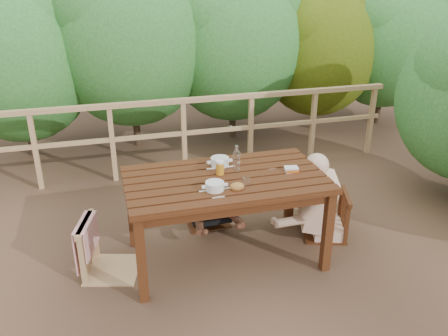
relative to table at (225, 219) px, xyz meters
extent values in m
plane|color=brown|center=(0.00, 0.00, -0.41)|extent=(60.00, 60.00, 0.00)
cube|color=#3A1C0D|center=(0.00, 0.00, 0.00)|extent=(1.77, 0.99, 0.82)
cube|color=tan|center=(-1.04, 0.05, 0.07)|extent=(0.59, 0.59, 0.96)
cube|color=#3A1C0D|center=(-0.02, 0.68, 0.03)|extent=(0.46, 0.46, 0.88)
cube|color=#3A1C0D|center=(1.09, 0.12, 0.03)|extent=(0.55, 0.55, 0.87)
cube|color=tan|center=(0.00, 2.00, 0.10)|extent=(5.60, 0.10, 1.01)
cylinder|color=white|center=(-0.15, -0.22, 0.45)|extent=(0.27, 0.27, 0.09)
cylinder|color=silver|center=(0.02, 0.26, 0.46)|extent=(0.28, 0.28, 0.09)
ellipsoid|color=#995723|center=(0.03, -0.25, 0.45)|extent=(0.12, 0.09, 0.07)
cylinder|color=orange|center=(-0.03, 0.07, 0.48)|extent=(0.07, 0.07, 0.14)
cylinder|color=white|center=(0.13, 0.09, 0.54)|extent=(0.06, 0.06, 0.27)
cylinder|color=silver|center=(0.13, -0.20, 0.45)|extent=(0.07, 0.07, 0.08)
cube|color=white|center=(0.61, -0.03, 0.43)|extent=(0.14, 0.11, 0.05)
camera|label=1|loc=(-1.01, -3.65, 2.20)|focal=37.99mm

